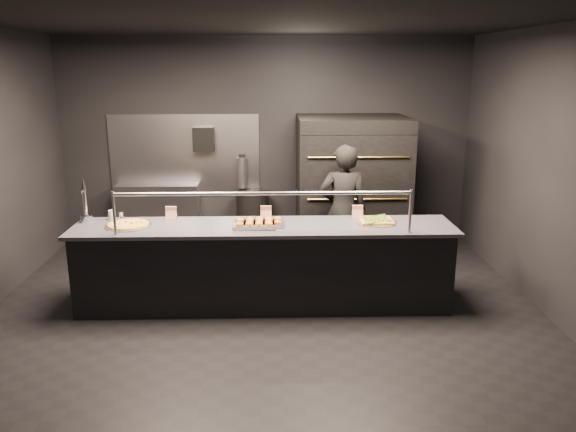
# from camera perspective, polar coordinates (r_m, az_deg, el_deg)

# --- Properties ---
(room) EXTENTS (6.04, 6.00, 3.00)m
(room) POSITION_cam_1_polar(r_m,az_deg,el_deg) (5.95, -2.75, 4.51)
(room) COLOR black
(room) RESTS_ON ground
(service_counter) EXTENTS (4.10, 0.78, 1.37)m
(service_counter) POSITION_cam_1_polar(r_m,az_deg,el_deg) (6.17, -2.42, -5.03)
(service_counter) COLOR black
(service_counter) RESTS_ON ground
(pizza_oven) EXTENTS (1.50, 1.23, 1.91)m
(pizza_oven) POSITION_cam_1_polar(r_m,az_deg,el_deg) (7.94, 6.42, 3.20)
(pizza_oven) COLOR black
(pizza_oven) RESTS_ON ground
(prep_shelf) EXTENTS (1.20, 0.35, 0.90)m
(prep_shelf) POSITION_cam_1_polar(r_m,az_deg,el_deg) (8.56, -12.99, 0.21)
(prep_shelf) COLOR #99999E
(prep_shelf) RESTS_ON ground
(towel_dispenser) EXTENTS (0.30, 0.20, 0.35)m
(towel_dispenser) POSITION_cam_1_polar(r_m,az_deg,el_deg) (8.31, -8.57, 7.73)
(towel_dispenser) COLOR black
(towel_dispenser) RESTS_ON room
(fire_extinguisher) EXTENTS (0.14, 0.14, 0.51)m
(fire_extinguisher) POSITION_cam_1_polar(r_m,az_deg,el_deg) (8.35, -4.67, 4.47)
(fire_extinguisher) COLOR #B2B2B7
(fire_extinguisher) RESTS_ON room
(beer_tap) EXTENTS (0.13, 0.19, 0.50)m
(beer_tap) POSITION_cam_1_polar(r_m,az_deg,el_deg) (6.51, -19.87, 0.65)
(beer_tap) COLOR silver
(beer_tap) RESTS_ON service_counter
(round_pizza) EXTENTS (0.50, 0.50, 0.03)m
(round_pizza) POSITION_cam_1_polar(r_m,az_deg,el_deg) (6.24, -15.91, -0.85)
(round_pizza) COLOR silver
(round_pizza) RESTS_ON service_counter
(slider_tray_a) EXTENTS (0.46, 0.34, 0.07)m
(slider_tray_a) POSITION_cam_1_polar(r_m,az_deg,el_deg) (6.00, -3.43, -0.80)
(slider_tray_a) COLOR silver
(slider_tray_a) RESTS_ON service_counter
(slider_tray_b) EXTENTS (0.45, 0.33, 0.07)m
(slider_tray_b) POSITION_cam_1_polar(r_m,az_deg,el_deg) (6.05, -2.46, -0.63)
(slider_tray_b) COLOR silver
(slider_tray_b) RESTS_ON service_counter
(square_pizza) EXTENTS (0.45, 0.45, 0.05)m
(square_pizza) POSITION_cam_1_polar(r_m,az_deg,el_deg) (6.21, 8.94, -0.50)
(square_pizza) COLOR silver
(square_pizza) RESTS_ON service_counter
(condiment_jar) EXTENTS (0.17, 0.07, 0.11)m
(condiment_jar) POSITION_cam_1_polar(r_m,az_deg,el_deg) (6.53, -17.23, 0.07)
(condiment_jar) COLOR silver
(condiment_jar) RESTS_ON service_counter
(tent_cards) EXTENTS (2.21, 0.04, 0.15)m
(tent_cards) POSITION_cam_1_polar(r_m,az_deg,el_deg) (6.28, -2.33, 0.40)
(tent_cards) COLOR white
(tent_cards) RESTS_ON service_counter
(trash_bin) EXTENTS (0.48, 0.48, 0.79)m
(trash_bin) POSITION_cam_1_polar(r_m,az_deg,el_deg) (8.31, -3.60, -0.24)
(trash_bin) COLOR black
(trash_bin) RESTS_ON ground
(worker) EXTENTS (0.61, 0.41, 1.66)m
(worker) POSITION_cam_1_polar(r_m,az_deg,el_deg) (7.05, 5.59, 0.57)
(worker) COLOR black
(worker) RESTS_ON ground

